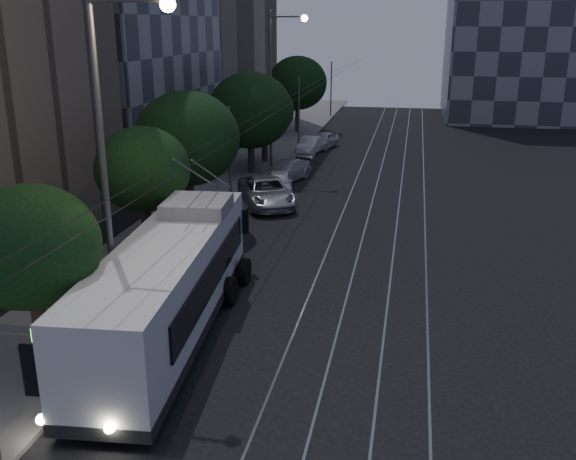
% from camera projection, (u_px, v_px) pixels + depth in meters
% --- Properties ---
extents(ground, '(120.00, 120.00, 0.00)m').
position_uv_depth(ground, '(296.00, 308.00, 23.53)').
color(ground, black).
rests_on(ground, ground).
extents(sidewalk, '(5.00, 90.00, 0.15)m').
position_uv_depth(sidewalk, '(241.00, 176.00, 43.55)').
color(sidewalk, slate).
rests_on(sidewalk, ground).
extents(tram_rails, '(4.52, 90.00, 0.02)m').
position_uv_depth(tram_rails, '(389.00, 184.00, 41.74)').
color(tram_rails, gray).
rests_on(tram_rails, ground).
extents(overhead_wires, '(2.23, 90.00, 6.00)m').
position_uv_depth(overhead_wires, '(277.00, 127.00, 42.05)').
color(overhead_wires, black).
rests_on(overhead_wires, ground).
extents(building_distant_right, '(22.00, 18.00, 24.00)m').
position_uv_depth(building_distant_right, '(557.00, 3.00, 67.89)').
color(building_distant_right, '#353944').
rests_on(building_distant_right, ground).
extents(trolleybus, '(3.76, 13.06, 5.63)m').
position_uv_depth(trolleybus, '(171.00, 283.00, 21.18)').
color(trolleybus, silver).
rests_on(trolleybus, ground).
extents(pickup_silver, '(4.71, 6.20, 1.57)m').
position_uv_depth(pickup_silver, '(266.00, 192.00, 36.66)').
color(pickup_silver, '#AFB1B7').
rests_on(pickup_silver, ground).
extents(car_white_a, '(2.33, 4.18, 1.34)m').
position_uv_depth(car_white_a, '(280.00, 183.00, 39.23)').
color(car_white_a, '#B5B5B9').
rests_on(car_white_a, ground).
extents(car_white_b, '(3.34, 5.07, 1.37)m').
position_uv_depth(car_white_b, '(285.00, 171.00, 42.31)').
color(car_white_b, '#B7B7BC').
rests_on(car_white_b, ground).
extents(car_white_c, '(1.82, 4.12, 1.32)m').
position_uv_depth(car_white_c, '(310.00, 146.00, 51.18)').
color(car_white_c, silver).
rests_on(car_white_c, ground).
extents(car_white_d, '(2.51, 4.16, 1.33)m').
position_uv_depth(car_white_d, '(324.00, 140.00, 53.47)').
color(car_white_d, silver).
rests_on(car_white_d, ground).
extents(tree_0, '(3.93, 3.93, 5.80)m').
position_uv_depth(tree_0, '(30.00, 247.00, 17.94)').
color(tree_0, '#30211B').
rests_on(tree_0, ground).
extents(tree_1, '(3.88, 3.88, 6.06)m').
position_uv_depth(tree_1, '(143.00, 170.00, 26.08)').
color(tree_1, '#30211B').
rests_on(tree_1, ground).
extents(tree_2, '(5.16, 5.16, 6.92)m').
position_uv_depth(tree_2, '(187.00, 139.00, 31.33)').
color(tree_2, '#30211B').
rests_on(tree_2, ground).
extents(tree_3, '(5.68, 5.68, 6.95)m').
position_uv_depth(tree_3, '(250.00, 110.00, 43.06)').
color(tree_3, '#30211B').
rests_on(tree_3, ground).
extents(tree_4, '(4.37, 4.37, 5.86)m').
position_uv_depth(tree_4, '(264.00, 111.00, 46.78)').
color(tree_4, '#30211B').
rests_on(tree_4, ground).
extents(tree_5, '(5.48, 5.48, 7.13)m').
position_uv_depth(tree_5, '(298.00, 83.00, 59.55)').
color(tree_5, '#30211B').
rests_on(tree_5, ground).
extents(streetlamp_near, '(2.63, 0.44, 11.02)m').
position_uv_depth(streetlamp_near, '(115.00, 144.00, 18.87)').
color(streetlamp_near, '#565659').
rests_on(streetlamp_near, ground).
extents(streetlamp_far, '(2.59, 0.44, 10.81)m').
position_uv_depth(streetlamp_far, '(277.00, 79.00, 42.54)').
color(streetlamp_far, '#565659').
rests_on(streetlamp_far, ground).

